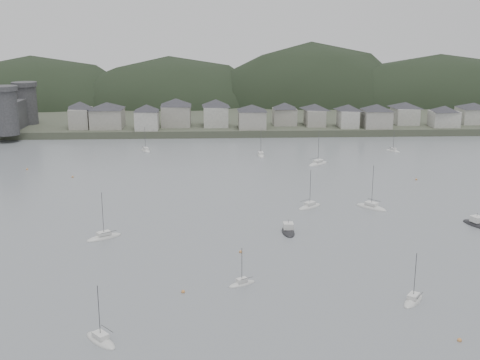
{
  "coord_description": "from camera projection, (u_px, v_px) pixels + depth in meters",
  "views": [
    {
      "loc": [
        -7.27,
        -83.6,
        46.93
      ],
      "look_at": [
        0.0,
        75.0,
        6.0
      ],
      "focal_mm": 45.14,
      "sensor_mm": 36.0,
      "label": 1
    }
  ],
  "objects": [
    {
      "name": "ground",
      "position": [
        262.0,
        339.0,
        92.9
      ],
      "size": [
        900.0,
        900.0,
        0.0
      ],
      "primitive_type": "plane",
      "color": "slate",
      "rests_on": "ground"
    },
    {
      "name": "far_shore_land",
      "position": [
        224.0,
        100.0,
        377.89
      ],
      "size": [
        900.0,
        250.0,
        3.0
      ],
      "primitive_type": "cube",
      "color": "#383D2D",
      "rests_on": "ground"
    },
    {
      "name": "forested_ridge",
      "position": [
        233.0,
        126.0,
        356.53
      ],
      "size": [
        851.55,
        103.94,
        102.57
      ],
      "color": "black",
      "rests_on": "ground"
    },
    {
      "name": "waterfront_town",
      "position": [
        341.0,
        113.0,
        270.33
      ],
      "size": [
        451.48,
        28.46,
        12.92
      ],
      "color": "gray",
      "rests_on": "far_shore_land"
    },
    {
      "name": "sailboat_lead",
      "position": [
        413.0,
        300.0,
        105.46
      ],
      "size": [
        6.04,
        6.99,
        9.67
      ],
      "rotation": [
        0.0,
        0.0,
        5.64
      ],
      "color": "beige",
      "rests_on": "ground"
    },
    {
      "name": "moored_fleet",
      "position": [
        160.0,
        220.0,
        148.56
      ],
      "size": [
        241.57,
        172.03,
        13.01
      ],
      "color": "beige",
      "rests_on": "ground"
    },
    {
      "name": "motor_launch_near",
      "position": [
        476.0,
        224.0,
        145.43
      ],
      "size": [
        5.74,
        8.64,
        3.94
      ],
      "rotation": [
        0.0,
        0.0,
        0.38
      ],
      "color": "black",
      "rests_on": "ground"
    },
    {
      "name": "motor_launch_far",
      "position": [
        288.0,
        231.0,
        140.58
      ],
      "size": [
        2.94,
        8.09,
        3.93
      ],
      "rotation": [
        0.0,
        0.0,
        3.14
      ],
      "color": "black",
      "rests_on": "ground"
    },
    {
      "name": "mooring_buoys",
      "position": [
        219.0,
        225.0,
        145.04
      ],
      "size": [
        183.52,
        117.94,
        0.7
      ],
      "color": "#CB8543",
      "rests_on": "ground"
    }
  ]
}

